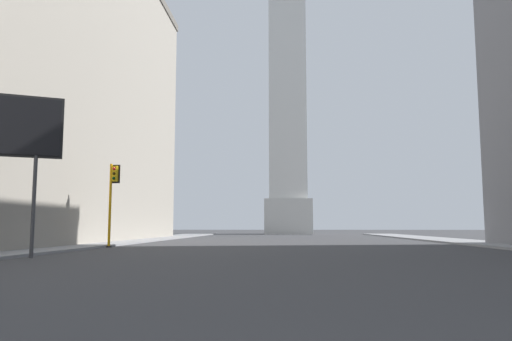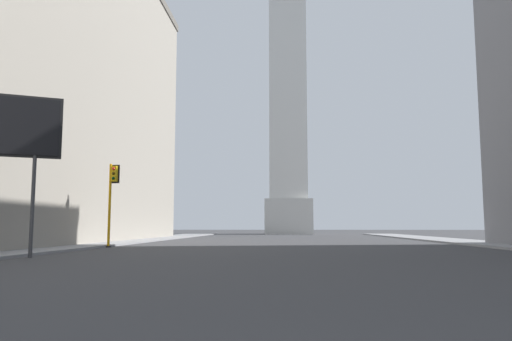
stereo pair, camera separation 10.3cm
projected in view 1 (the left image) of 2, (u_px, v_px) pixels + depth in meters
sidewalk_left at (77, 246)px, 35.66m from camera, size 5.00×109.28×0.15m
obelisk at (287, 54)px, 96.45m from camera, size 8.69×8.69×72.29m
traffic_light_mid_left at (112, 192)px, 35.05m from camera, size 0.79×0.52×5.85m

